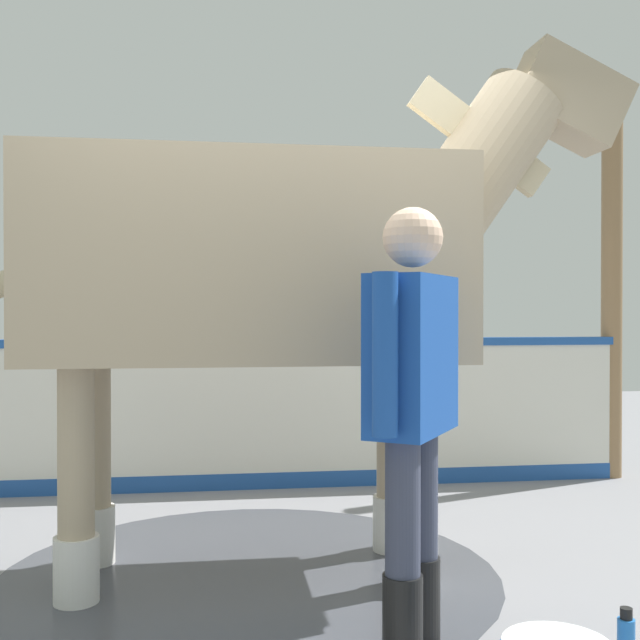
% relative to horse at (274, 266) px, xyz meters
% --- Properties ---
extents(ground_plane, '(16.00, 16.00, 0.02)m').
position_rel_horse_xyz_m(ground_plane, '(-0.03, 0.14, -1.54)').
color(ground_plane, gray).
extents(wet_patch, '(2.46, 2.46, 0.00)m').
position_rel_horse_xyz_m(wet_patch, '(0.12, 0.00, -1.52)').
color(wet_patch, '#42444C').
rests_on(wet_patch, ground).
extents(barrier_wall, '(5.80, 0.13, 1.10)m').
position_rel_horse_xyz_m(barrier_wall, '(0.14, -1.81, -1.01)').
color(barrier_wall, silver).
rests_on(barrier_wall, ground).
extents(roof_post_near, '(0.16, 0.16, 3.07)m').
position_rel_horse_xyz_m(roof_post_near, '(-2.79, -1.87, 0.01)').
color(roof_post_near, olive).
rests_on(roof_post_near, ground).
extents(horse, '(3.46, 0.98, 2.69)m').
position_rel_horse_xyz_m(horse, '(0.00, 0.00, 0.00)').
color(horse, tan).
rests_on(horse, ground).
extents(handler, '(0.45, 0.59, 1.69)m').
position_rel_horse_xyz_m(handler, '(-0.46, 0.96, -0.55)').
color(handler, black).
rests_on(handler, ground).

